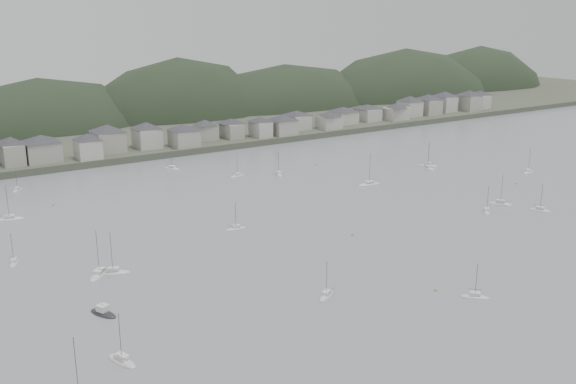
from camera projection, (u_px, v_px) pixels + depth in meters
ground at (462, 286)px, 152.60m from camera, size 900.00×900.00×0.00m
far_shore_land at (88, 118)px, 388.53m from camera, size 900.00×250.00×3.00m
forested_ridge at (111, 145)px, 374.05m from camera, size 851.55×103.94×102.57m
waterfront_town at (253, 125)px, 324.19m from camera, size 451.48×28.46×12.92m
moored_fleet at (247, 218)px, 203.13m from camera, size 248.42×163.27×13.32m
motor_launch_far at (103, 313)px, 138.20m from camera, size 5.41×7.96×3.80m
mooring_buoys at (331, 207)px, 214.88m from camera, size 155.84×122.36×0.70m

